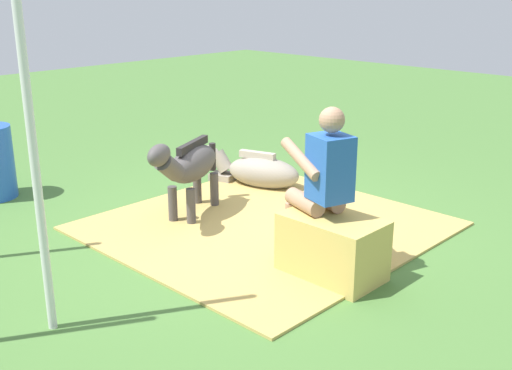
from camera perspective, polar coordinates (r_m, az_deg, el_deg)
The scene contains 7 objects.
ground_plane at distance 6.10m, azimuth -0.49°, elevation -4.07°, with size 24.00×24.00×0.00m, color #4C7A38.
hay_patch at distance 6.16m, azimuth 0.88°, elevation -3.72°, with size 2.88×2.95×0.02m, color tan.
hay_bale at distance 5.11m, azimuth 6.92°, elevation -5.60°, with size 0.80×0.51×0.51m, color tan.
person_seated at distance 5.05m, azimuth 5.94°, elevation 0.44°, with size 0.72×0.54×1.39m.
pony_standing at distance 6.27m, azimuth -6.07°, elevation 1.73°, with size 0.72×1.27×0.91m.
pony_lying at distance 7.32m, azimuth -0.02°, elevation 1.31°, with size 1.35×0.66×0.42m.
tent_pole_left at distance 4.24m, azimuth -19.46°, elevation 1.97°, with size 0.06×0.06×2.39m, color silver.
Camera 1 is at (-3.96, 4.03, 2.29)m, focal length 44.09 mm.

